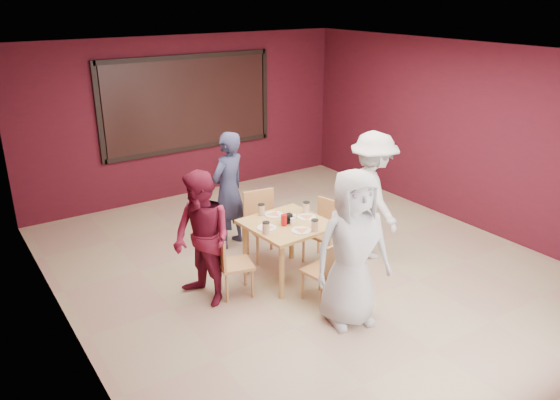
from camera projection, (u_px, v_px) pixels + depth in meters
floor at (305, 266)px, 7.38m from camera, size 7.00×7.00×0.00m
window_blinds at (189, 104)px, 9.46m from camera, size 3.00×0.02×1.50m
dining_table at (287, 229)px, 6.87m from camera, size 1.02×1.02×0.91m
chair_front at (325, 269)px, 6.38m from camera, size 0.43×0.43×0.78m
chair_back at (262, 220)px, 7.50m from camera, size 0.51×0.51×0.93m
chair_left at (230, 261)px, 6.52m from camera, size 0.47×0.47×0.81m
chair_right at (324, 227)px, 7.39m from camera, size 0.50×0.50×0.85m
diner_front at (352, 249)px, 5.85m from camera, size 0.99×0.77×1.78m
diner_back at (228, 190)px, 7.71m from camera, size 0.72×0.60×1.69m
diner_left at (202, 239)px, 6.28m from camera, size 0.75×0.88×1.61m
diner_right at (372, 196)px, 7.38m from camera, size 0.92×1.27×1.77m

